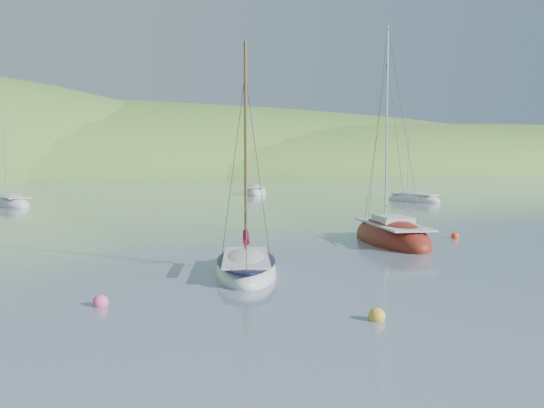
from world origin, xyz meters
name	(u,v)px	position (x,y,z in m)	size (l,w,h in m)	color
ground	(310,302)	(0.00, 0.00, 0.00)	(700.00, 700.00, 0.00)	slate
shoreline_hills	(26,175)	(-9.66, 172.42, 0.00)	(690.00, 135.00, 56.00)	#46752C
daysailer_white	(246,268)	(-0.32, 5.32, 0.23)	(4.39, 6.96, 10.05)	silver
sloop_red	(392,238)	(10.21, 11.07, 0.24)	(4.96, 9.27, 13.04)	maroon
distant_sloop_a	(10,204)	(-10.27, 47.34, 0.19)	(5.19, 8.49, 11.43)	silver
distant_sloop_b	(255,193)	(19.19, 57.59, 0.20)	(5.52, 8.82, 11.86)	silver
distant_sloop_d	(414,200)	(30.45, 38.06, 0.17)	(4.13, 7.28, 9.83)	silver
mooring_buoys	(279,271)	(0.87, 4.74, 0.12)	(27.71, 14.36, 0.49)	gold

